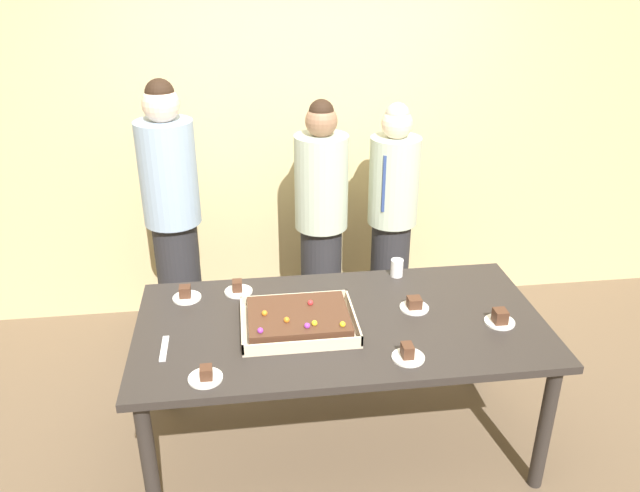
# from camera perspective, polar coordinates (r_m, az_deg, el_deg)

# --- Properties ---
(ground_plane) EXTENTS (12.00, 12.00, 0.00)m
(ground_plane) POSITION_cam_1_polar(r_m,az_deg,el_deg) (3.63, 1.73, -17.15)
(ground_plane) COLOR brown
(interior_back_panel) EXTENTS (8.00, 0.12, 3.00)m
(interior_back_panel) POSITION_cam_1_polar(r_m,az_deg,el_deg) (4.36, -1.38, 12.79)
(interior_back_panel) COLOR #CCB784
(interior_back_panel) RESTS_ON ground_plane
(party_table) EXTENTS (2.02, 1.02, 0.77)m
(party_table) POSITION_cam_1_polar(r_m,az_deg,el_deg) (3.20, 1.89, -7.98)
(party_table) COLOR #2D2826
(party_table) RESTS_ON ground_plane
(sheet_cake) EXTENTS (0.56, 0.45, 0.10)m
(sheet_cake) POSITION_cam_1_polar(r_m,az_deg,el_deg) (3.10, -1.97, -6.71)
(sheet_cake) COLOR beige
(sheet_cake) RESTS_ON party_table
(plated_slice_near_left) EXTENTS (0.15, 0.15, 0.07)m
(plated_slice_near_left) POSITION_cam_1_polar(r_m,az_deg,el_deg) (2.81, -10.28, -11.46)
(plated_slice_near_left) COLOR white
(plated_slice_near_left) RESTS_ON party_table
(plated_slice_near_right) EXTENTS (0.15, 0.15, 0.07)m
(plated_slice_near_right) POSITION_cam_1_polar(r_m,az_deg,el_deg) (3.42, -12.01, -4.33)
(plated_slice_near_right) COLOR white
(plated_slice_near_right) RESTS_ON party_table
(plated_slice_far_left) EXTENTS (0.15, 0.15, 0.08)m
(plated_slice_far_left) POSITION_cam_1_polar(r_m,az_deg,el_deg) (3.25, 15.94, -6.33)
(plated_slice_far_left) COLOR white
(plated_slice_far_left) RESTS_ON party_table
(plated_slice_far_right) EXTENTS (0.15, 0.15, 0.06)m
(plated_slice_far_right) POSITION_cam_1_polar(r_m,az_deg,el_deg) (3.29, 8.51, -5.29)
(plated_slice_far_right) COLOR white
(plated_slice_far_right) RESTS_ON party_table
(plated_slice_center_front) EXTENTS (0.15, 0.15, 0.07)m
(plated_slice_center_front) POSITION_cam_1_polar(r_m,az_deg,el_deg) (2.92, 7.93, -9.64)
(plated_slice_center_front) COLOR white
(plated_slice_center_front) RESTS_ON party_table
(plated_slice_center_back) EXTENTS (0.15, 0.15, 0.07)m
(plated_slice_center_back) POSITION_cam_1_polar(r_m,az_deg,el_deg) (3.43, -7.42, -3.86)
(plated_slice_center_back) COLOR white
(plated_slice_center_back) RESTS_ON party_table
(drink_cup_nearest) EXTENTS (0.07, 0.07, 0.10)m
(drink_cup_nearest) POSITION_cam_1_polar(r_m,az_deg,el_deg) (3.58, 6.96, -1.97)
(drink_cup_nearest) COLOR white
(drink_cup_nearest) RESTS_ON party_table
(cake_server_utensil) EXTENTS (0.03, 0.20, 0.01)m
(cake_server_utensil) POSITION_cam_1_polar(r_m,az_deg,el_deg) (3.04, -13.89, -8.98)
(cake_server_utensil) COLOR silver
(cake_server_utensil) RESTS_ON party_table
(person_serving_front) EXTENTS (0.32, 0.32, 1.62)m
(person_serving_front) POSITION_cam_1_polar(r_m,az_deg,el_deg) (4.12, 6.51, 2.20)
(person_serving_front) COLOR #28282D
(person_serving_front) RESTS_ON ground_plane
(person_green_shirt_behind) EXTENTS (0.35, 0.35, 1.78)m
(person_green_shirt_behind) POSITION_cam_1_polar(r_m,az_deg,el_deg) (4.04, -13.14, 2.57)
(person_green_shirt_behind) COLOR #28282D
(person_green_shirt_behind) RESTS_ON ground_plane
(person_striped_tie_right) EXTENTS (0.33, 0.33, 1.65)m
(person_striped_tie_right) POSITION_cam_1_polar(r_m,az_deg,el_deg) (4.03, 0.11, 2.04)
(person_striped_tie_right) COLOR #28282D
(person_striped_tie_right) RESTS_ON ground_plane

